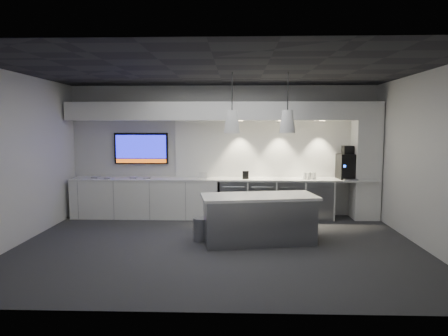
{
  "coord_description": "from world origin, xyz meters",
  "views": [
    {
      "loc": [
        0.32,
        -6.75,
        2.07
      ],
      "look_at": [
        0.07,
        1.1,
        1.25
      ],
      "focal_mm": 32.0,
      "sensor_mm": 36.0,
      "label": 1
    }
  ],
  "objects_px": {
    "wall_tv": "(141,148)",
    "bin": "(201,229)",
    "coffee_machine": "(347,165)",
    "island": "(259,219)"
  },
  "relations": [
    {
      "from": "wall_tv",
      "to": "island",
      "type": "distance_m",
      "value": 3.61
    },
    {
      "from": "bin",
      "to": "coffee_machine",
      "type": "xyz_separation_m",
      "value": [
        3.12,
        1.86,
        1.0
      ]
    },
    {
      "from": "island",
      "to": "bin",
      "type": "distance_m",
      "value": 1.07
    },
    {
      "from": "island",
      "to": "bin",
      "type": "height_order",
      "value": "island"
    },
    {
      "from": "wall_tv",
      "to": "coffee_machine",
      "type": "relative_size",
      "value": 1.69
    },
    {
      "from": "wall_tv",
      "to": "island",
      "type": "bearing_deg",
      "value": -40.14
    },
    {
      "from": "island",
      "to": "bin",
      "type": "xyz_separation_m",
      "value": [
        -1.04,
        0.1,
        -0.23
      ]
    },
    {
      "from": "wall_tv",
      "to": "bin",
      "type": "distance_m",
      "value": 2.96
    },
    {
      "from": "wall_tv",
      "to": "bin",
      "type": "relative_size",
      "value": 3.03
    },
    {
      "from": "island",
      "to": "coffee_machine",
      "type": "bearing_deg",
      "value": 33.66
    }
  ]
}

